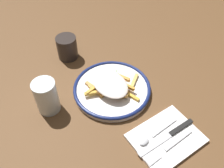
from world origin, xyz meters
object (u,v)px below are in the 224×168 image
Objects in this scene: plate at (112,89)px; fries_heap at (110,84)px; knife at (171,134)px; napkin at (166,138)px; water_glass at (46,97)px; coffee_mug at (67,47)px; fork at (170,146)px; spoon at (152,136)px.

fries_heap reaches higher than plate.
plate is at bearing 12.17° from knife.
water_glass reaches higher than napkin.
knife is at bearing -166.55° from fries_heap.
napkin is 0.51m from coffee_mug.
water_glass reaches higher than coffee_mug.
coffee_mug is at bearing 7.70° from fork.
knife is at bearing -137.85° from water_glass.
spoon is 1.41× the size of coffee_mug.
plate is 0.23m from spoon.
coffee_mug is at bearing 10.96° from plate.
coffee_mug reaches higher than fries_heap.
fork is at bearing -143.89° from water_glass.
spoon is at bearing -174.10° from coffee_mug.
napkin is 0.04m from spoon.
napkin is 1.32× the size of spoon.
coffee_mug reaches higher than plate.
coffee_mug is at bearing 11.56° from knife.
spoon is at bearing 54.19° from napkin.
plate is 2.28× the size of water_glass.
fork is at bearing -157.27° from spoon.
fries_heap reaches higher than fork.
fries_heap is 0.28m from fork.
knife reaches higher than napkin.
coffee_mug is at bearing -38.85° from water_glass.
fork is 0.84× the size of knife.
napkin is at bearing -170.52° from coffee_mug.
fries_heap is 1.42× the size of spoon.
water_glass is (0.30, 0.27, 0.05)m from knife.
fries_heap reaches higher than napkin.
spoon is 0.48m from coffee_mug.
fork is 1.63× the size of coffee_mug.
coffee_mug is (0.21, -0.17, -0.01)m from water_glass.
coffee_mug reaches higher than spoon.
knife is at bearing -114.68° from spoon.
plate is 1.30× the size of knife.
water_glass reaches higher than fries_heap.
fries_heap is (0.00, 0.01, 0.03)m from plate.
spoon is (-0.23, -0.01, -0.03)m from fries_heap.
coffee_mug is (0.25, 0.04, 0.01)m from fries_heap.
fork is 1.48× the size of water_glass.
spoon is at bearing 65.32° from knife.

